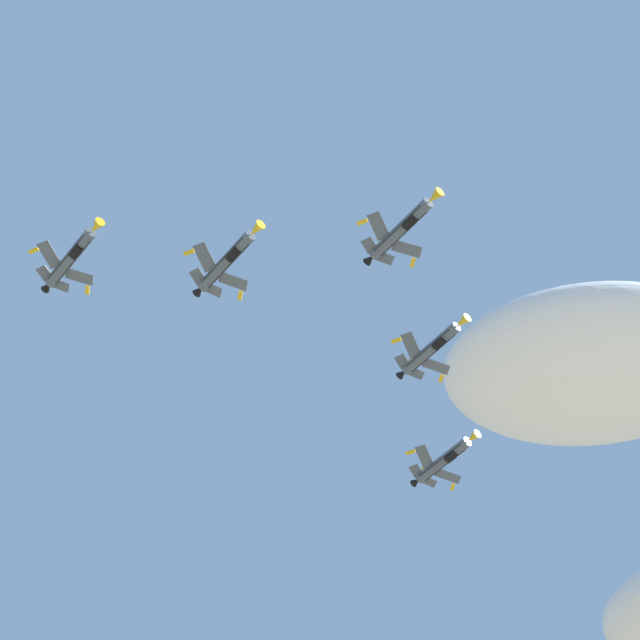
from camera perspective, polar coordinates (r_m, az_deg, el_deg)
cloud_high_distant at (r=320.34m, az=13.13°, el=-2.23°), size 79.76×55.63×27.62m
fighter_jet_lead at (r=164.75m, az=4.01°, el=4.48°), size 12.40×12.68×4.42m
fighter_jet_left_wing at (r=180.89m, az=5.48°, el=-1.36°), size 12.34×12.65×4.72m
fighter_jet_right_wing at (r=164.13m, az=-4.53°, el=2.92°), size 12.32×12.65×4.79m
fighter_jet_left_outer at (r=194.64m, az=6.07°, el=-6.77°), size 12.34×12.65×4.73m
fighter_jet_right_outer at (r=170.87m, az=-12.00°, el=3.02°), size 12.40×12.68×4.42m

